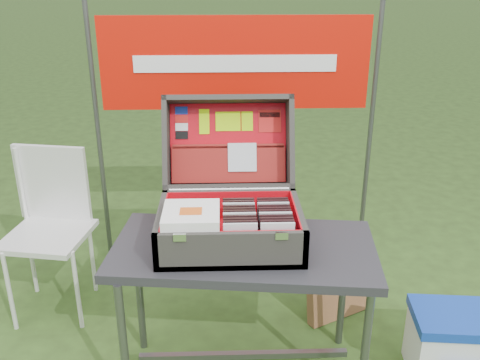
{
  "coord_description": "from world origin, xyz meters",
  "views": [
    {
      "loc": [
        -0.08,
        -2.1,
        1.86
      ],
      "look_at": [
        -0.01,
        0.1,
        0.96
      ],
      "focal_mm": 40.0,
      "sensor_mm": 36.0,
      "label": 1
    }
  ],
  "objects_px": {
    "suitcase": "(230,181)",
    "table": "(244,314)",
    "chair": "(48,238)",
    "cardboard_box": "(339,282)",
    "cooler": "(452,345)"
  },
  "relations": [
    {
      "from": "table",
      "to": "chair",
      "type": "xyz_separation_m",
      "value": [
        -1.05,
        0.58,
        0.1
      ]
    },
    {
      "from": "suitcase",
      "to": "cooler",
      "type": "xyz_separation_m",
      "value": [
        1.05,
        -0.1,
        -0.81
      ]
    },
    {
      "from": "cooler",
      "to": "table",
      "type": "bearing_deg",
      "value": -175.59
    },
    {
      "from": "suitcase",
      "to": "cardboard_box",
      "type": "bearing_deg",
      "value": 32.68
    },
    {
      "from": "table",
      "to": "chair",
      "type": "distance_m",
      "value": 1.2
    },
    {
      "from": "cardboard_box",
      "to": "chair",
      "type": "bearing_deg",
      "value": 149.09
    },
    {
      "from": "table",
      "to": "chair",
      "type": "bearing_deg",
      "value": 157.73
    },
    {
      "from": "table",
      "to": "cardboard_box",
      "type": "height_order",
      "value": "table"
    },
    {
      "from": "chair",
      "to": "cardboard_box",
      "type": "xyz_separation_m",
      "value": [
        1.6,
        -0.11,
        -0.25
      ]
    },
    {
      "from": "suitcase",
      "to": "table",
      "type": "bearing_deg",
      "value": -53.1
    },
    {
      "from": "table",
      "to": "suitcase",
      "type": "distance_m",
      "value": 0.64
    },
    {
      "from": "cooler",
      "to": "cardboard_box",
      "type": "relative_size",
      "value": 0.95
    },
    {
      "from": "cooler",
      "to": "chair",
      "type": "height_order",
      "value": "chair"
    },
    {
      "from": "chair",
      "to": "cardboard_box",
      "type": "bearing_deg",
      "value": 6.58
    },
    {
      "from": "suitcase",
      "to": "chair",
      "type": "relative_size",
      "value": 0.67
    }
  ]
}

